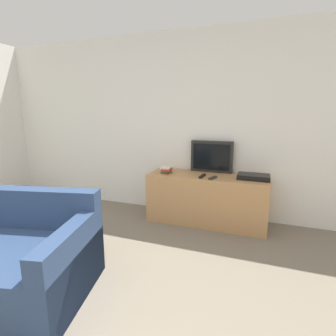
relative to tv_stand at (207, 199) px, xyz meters
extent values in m
cube|color=white|center=(-0.51, 0.32, 0.97)|extent=(9.00, 0.06, 2.60)
cube|color=tan|center=(0.00, 0.00, 0.00)|extent=(1.58, 0.53, 0.67)
cube|color=black|center=(0.00, 0.23, 0.55)|extent=(0.58, 0.08, 0.44)
cube|color=black|center=(0.00, 0.18, 0.55)|extent=(0.50, 0.01, 0.36)
cube|color=navy|center=(-1.53, -1.71, 0.29)|extent=(1.74, 0.55, 0.36)
cube|color=navy|center=(-0.66, -1.90, -0.01)|extent=(0.35, 0.95, 0.64)
cube|color=#2D753D|center=(-0.57, -0.06, 0.35)|extent=(0.12, 0.15, 0.03)
cube|color=#B72D28|center=(-0.56, -0.05, 0.38)|extent=(0.13, 0.22, 0.03)
cube|color=silver|center=(-0.57, -0.06, 0.40)|extent=(0.13, 0.14, 0.02)
cube|color=black|center=(-0.05, -0.11, 0.34)|extent=(0.05, 0.20, 0.02)
cube|color=#2D2D2D|center=(0.10, -0.17, 0.34)|extent=(0.09, 0.16, 0.02)
cube|color=black|center=(0.59, -0.01, 0.36)|extent=(0.39, 0.24, 0.06)
camera|label=1|loc=(0.68, -3.38, 1.16)|focal=28.00mm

